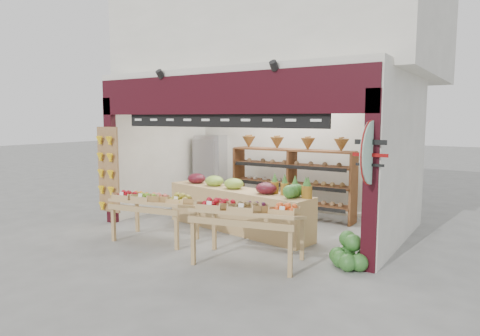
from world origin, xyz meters
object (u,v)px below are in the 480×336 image
at_px(display_table_right, 245,211).
at_px(watermelon_pile, 351,255).
at_px(display_table_left, 151,201).
at_px(back_shelving, 292,169).
at_px(cardboard_stack, 214,201).
at_px(mid_counter, 237,208).
at_px(refrigerator, 211,169).

xyz_separation_m(display_table_right, watermelon_pile, (1.48, 0.65, -0.62)).
bearing_deg(watermelon_pile, display_table_left, -171.35).
bearing_deg(display_table_left, watermelon_pile, 8.65).
relative_size(back_shelving, display_table_left, 1.85).
height_order(cardboard_stack, watermelon_pile, cardboard_stack).
relative_size(display_table_right, watermelon_pile, 2.60).
relative_size(mid_counter, watermelon_pile, 4.91).
bearing_deg(watermelon_pile, cardboard_stack, 153.53).
xyz_separation_m(cardboard_stack, mid_counter, (1.40, -1.15, 0.20)).
bearing_deg(display_table_right, display_table_left, 177.17).
bearing_deg(back_shelving, cardboard_stack, -163.01).
distance_m(refrigerator, display_table_right, 4.78).
relative_size(cardboard_stack, display_table_right, 0.57).
bearing_deg(refrigerator, back_shelving, -20.96).
xyz_separation_m(refrigerator, watermelon_pile, (4.72, -2.86, -0.71)).
xyz_separation_m(cardboard_stack, watermelon_pile, (4.00, -1.99, -0.07)).
bearing_deg(display_table_left, mid_counter, 54.59).
height_order(back_shelving, refrigerator, back_shelving).
distance_m(refrigerator, cardboard_stack, 1.30).
distance_m(display_table_left, watermelon_pile, 3.67).
relative_size(back_shelving, cardboard_stack, 2.84).
height_order(refrigerator, cardboard_stack, refrigerator).
relative_size(refrigerator, display_table_right, 1.00).
xyz_separation_m(refrigerator, cardboard_stack, (0.72, -0.87, -0.64)).
bearing_deg(display_table_right, back_shelving, 103.17).
distance_m(display_table_right, watermelon_pile, 1.73).
height_order(refrigerator, watermelon_pile, refrigerator).
xyz_separation_m(mid_counter, display_table_left, (-0.98, -1.38, 0.27)).
bearing_deg(display_table_right, cardboard_stack, 133.60).
distance_m(back_shelving, watermelon_pile, 3.49).
bearing_deg(cardboard_stack, display_table_right, -46.40).
bearing_deg(mid_counter, display_table_right, -53.01).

